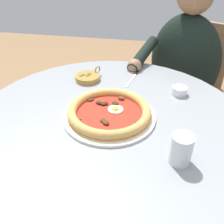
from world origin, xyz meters
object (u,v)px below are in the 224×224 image
(pizza_on_plate, at_px, (109,113))
(ramekin_capers, at_px, (180,90))
(water_glass, at_px, (181,151))
(olive_pan, at_px, (88,77))
(steak_knife, at_px, (136,73))
(cafe_chair_diner, at_px, (189,80))
(diner_person, at_px, (179,93))
(dining_table, at_px, (110,148))

(pizza_on_plate, relative_size, ramekin_capers, 5.45)
(pizza_on_plate, xyz_separation_m, water_glass, (-0.24, 0.18, 0.02))
(olive_pan, bearing_deg, water_glass, 131.28)
(ramekin_capers, height_order, olive_pan, olive_pan)
(pizza_on_plate, relative_size, steak_knife, 1.56)
(water_glass, xyz_separation_m, cafe_chair_diner, (-0.12, -0.95, -0.25))
(steak_knife, distance_m, ramekin_capers, 0.25)
(olive_pan, relative_size, diner_person, 0.11)
(dining_table, relative_size, steak_knife, 4.76)
(dining_table, xyz_separation_m, steak_knife, (-0.06, -0.37, 0.16))
(pizza_on_plate, height_order, ramekin_capers, pizza_on_plate)
(dining_table, bearing_deg, water_glass, 143.32)
(diner_person, distance_m, cafe_chair_diner, 0.14)
(olive_pan, bearing_deg, dining_table, 119.52)
(olive_pan, bearing_deg, diner_person, -140.93)
(steak_knife, relative_size, cafe_chair_diner, 0.24)
(water_glass, distance_m, cafe_chair_diner, 0.99)
(dining_table, bearing_deg, steak_knife, -99.03)
(diner_person, height_order, cafe_chair_diner, diner_person)
(pizza_on_plate, height_order, steak_knife, pizza_on_plate)
(ramekin_capers, bearing_deg, cafe_chair_diner, -100.81)
(dining_table, height_order, ramekin_capers, ramekin_capers)
(steak_knife, xyz_separation_m, olive_pan, (0.21, 0.10, 0.01))
(water_glass, relative_size, ramekin_capers, 1.52)
(dining_table, relative_size, olive_pan, 8.16)
(pizza_on_plate, relative_size, cafe_chair_diner, 0.38)
(diner_person, bearing_deg, pizza_on_plate, 65.06)
(ramekin_capers, distance_m, cafe_chair_diner, 0.60)
(water_glass, bearing_deg, olive_pan, -48.72)
(diner_person, bearing_deg, dining_table, 64.93)
(water_glass, relative_size, steak_knife, 0.44)
(olive_pan, height_order, cafe_chair_diner, cafe_chair_diner)
(steak_knife, xyz_separation_m, ramekin_capers, (-0.20, 0.16, 0.01))
(ramekin_capers, relative_size, olive_pan, 0.49)
(water_glass, bearing_deg, pizza_on_plate, -36.50)
(water_glass, height_order, olive_pan, water_glass)
(dining_table, height_order, water_glass, water_glass)
(pizza_on_plate, distance_m, cafe_chair_diner, 0.88)
(pizza_on_plate, height_order, water_glass, water_glass)
(olive_pan, bearing_deg, ramekin_capers, 172.30)
(steak_knife, bearing_deg, ramekin_capers, 141.40)
(dining_table, bearing_deg, diner_person, -115.07)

